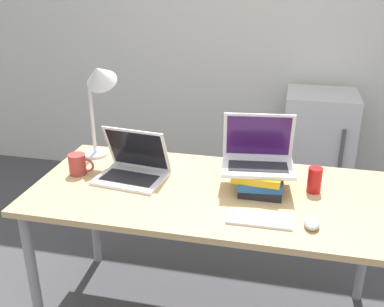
# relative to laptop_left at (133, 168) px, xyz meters

# --- Properties ---
(wall_back) EXTENTS (8.00, 0.05, 2.70)m
(wall_back) POSITION_rel_laptop_left_xyz_m (0.41, 1.70, 0.53)
(wall_back) COLOR silver
(wall_back) RESTS_ON ground_plane
(desk) EXTENTS (1.71, 0.80, 0.77)m
(desk) POSITION_rel_laptop_left_xyz_m (0.41, -0.05, -0.12)
(desk) COLOR tan
(desk) RESTS_ON ground_plane
(laptop_left) EXTENTS (0.36, 0.29, 0.25)m
(laptop_left) POSITION_rel_laptop_left_xyz_m (0.00, 0.00, 0.00)
(laptop_left) COLOR silver
(laptop_left) RESTS_ON desk
(book_stack) EXTENTS (0.23, 0.28, 0.11)m
(book_stack) POSITION_rel_laptop_left_xyz_m (0.63, 0.01, 0.01)
(book_stack) COLOR black
(book_stack) RESTS_ON desk
(laptop_on_books) EXTENTS (0.36, 0.28, 0.24)m
(laptop_on_books) POSITION_rel_laptop_left_xyz_m (0.61, 0.04, 0.11)
(laptop_on_books) COLOR silver
(laptop_on_books) RESTS_ON book_stack
(wireless_keyboard) EXTENTS (0.27, 0.12, 0.01)m
(wireless_keyboard) POSITION_rel_laptop_left_xyz_m (0.65, -0.27, -0.04)
(wireless_keyboard) COLOR silver
(wireless_keyboard) RESTS_ON desk
(mouse) EXTENTS (0.06, 0.11, 0.04)m
(mouse) POSITION_rel_laptop_left_xyz_m (0.86, -0.27, -0.03)
(mouse) COLOR #B2B2B7
(mouse) RESTS_ON desk
(mug) EXTENTS (0.13, 0.09, 0.11)m
(mug) POSITION_rel_laptop_left_xyz_m (-0.28, -0.03, 0.00)
(mug) COLOR #9E3833
(mug) RESTS_ON desk
(soda_can) EXTENTS (0.07, 0.07, 0.12)m
(soda_can) POSITION_rel_laptop_left_xyz_m (0.88, 0.04, 0.01)
(soda_can) COLOR red
(soda_can) RESTS_ON desk
(desk_lamp) EXTENTS (0.23, 0.20, 0.55)m
(desk_lamp) POSITION_rel_laptop_left_xyz_m (-0.24, 0.19, 0.36)
(desk_lamp) COLOR silver
(desk_lamp) RESTS_ON desk
(mini_fridge) EXTENTS (0.51, 0.48, 0.90)m
(mini_fridge) POSITION_rel_laptop_left_xyz_m (0.96, 1.35, -0.37)
(mini_fridge) COLOR silver
(mini_fridge) RESTS_ON ground_plane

